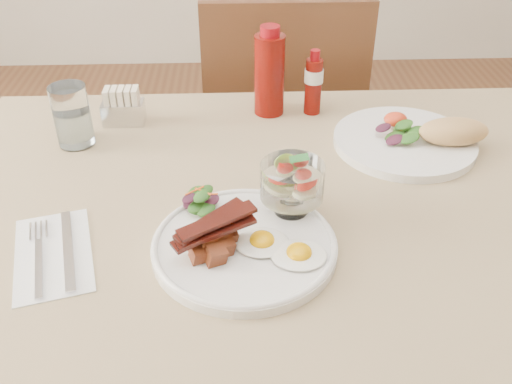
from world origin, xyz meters
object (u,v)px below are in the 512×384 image
(hot_sauce_bottle, at_px, (313,83))
(sugar_caddy, at_px, (123,108))
(fruit_cup, at_px, (292,181))
(second_plate, at_px, (416,138))
(table, at_px, (311,242))
(water_glass, at_px, (73,119))
(ketchup_bottle, at_px, (269,73))
(chair_far, at_px, (281,131))
(main_plate, at_px, (244,246))

(hot_sauce_bottle, distance_m, sugar_caddy, 0.40)
(fruit_cup, height_order, second_plate, fruit_cup)
(table, distance_m, water_glass, 0.51)
(ketchup_bottle, bearing_deg, chair_far, 80.23)
(main_plate, bearing_deg, water_glass, 133.64)
(table, distance_m, sugar_caddy, 0.49)
(table, xyz_separation_m, sugar_caddy, (-0.36, 0.30, 0.12))
(chair_far, relative_size, ketchup_bottle, 4.88)
(table, bearing_deg, fruit_cup, -133.84)
(main_plate, xyz_separation_m, second_plate, (0.34, 0.30, 0.01))
(table, bearing_deg, hot_sauce_bottle, 83.63)
(table, height_order, main_plate, main_plate)
(ketchup_bottle, distance_m, hot_sauce_bottle, 0.10)
(table, height_order, ketchup_bottle, ketchup_bottle)
(hot_sauce_bottle, bearing_deg, table, -96.37)
(main_plate, height_order, sugar_caddy, sugar_caddy)
(second_plate, bearing_deg, table, -141.30)
(table, height_order, second_plate, second_plate)
(sugar_caddy, bearing_deg, table, -39.75)
(table, bearing_deg, water_glass, 153.96)
(table, bearing_deg, main_plate, -134.50)
(fruit_cup, height_order, ketchup_bottle, ketchup_bottle)
(chair_far, distance_m, ketchup_bottle, 0.46)
(main_plate, relative_size, water_glass, 2.31)
(chair_far, distance_m, hot_sauce_bottle, 0.44)
(chair_far, xyz_separation_m, fruit_cup, (-0.04, -0.71, 0.30))
(fruit_cup, relative_size, second_plate, 0.34)
(hot_sauce_bottle, relative_size, water_glass, 1.16)
(ketchup_bottle, xyz_separation_m, water_glass, (-0.39, -0.12, -0.04))
(chair_far, height_order, ketchup_bottle, ketchup_bottle)
(chair_far, bearing_deg, second_plate, -65.43)
(second_plate, bearing_deg, sugar_caddy, 168.20)
(sugar_caddy, height_order, water_glass, water_glass)
(hot_sauce_bottle, relative_size, sugar_caddy, 1.64)
(fruit_cup, xyz_separation_m, ketchup_bottle, (-0.01, 0.38, 0.02))
(chair_far, height_order, main_plate, chair_far)
(chair_far, relative_size, main_plate, 3.32)
(main_plate, height_order, ketchup_bottle, ketchup_bottle)
(main_plate, relative_size, ketchup_bottle, 1.47)
(hot_sauce_bottle, bearing_deg, second_plate, -40.17)
(fruit_cup, bearing_deg, main_plate, -134.88)
(water_glass, bearing_deg, table, -26.04)
(ketchup_bottle, height_order, hot_sauce_bottle, ketchup_bottle)
(chair_far, relative_size, water_glass, 7.67)
(chair_far, bearing_deg, sugar_caddy, -134.92)
(second_plate, xyz_separation_m, hot_sauce_bottle, (-0.18, 0.16, 0.05))
(chair_far, xyz_separation_m, main_plate, (-0.12, -0.79, 0.24))
(fruit_cup, height_order, sugar_caddy, fruit_cup)
(main_plate, relative_size, fruit_cup, 2.74)
(table, relative_size, sugar_caddy, 15.51)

